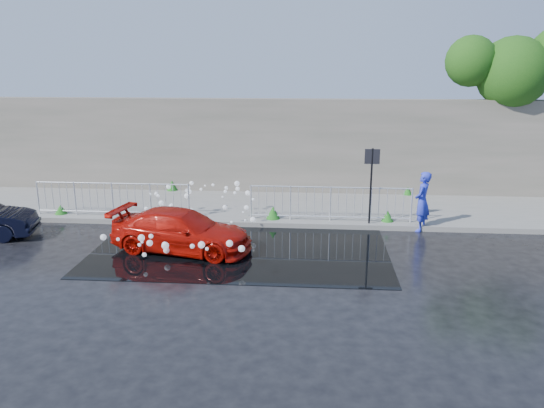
% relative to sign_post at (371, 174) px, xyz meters
% --- Properties ---
extents(ground, '(90.00, 90.00, 0.00)m').
position_rel_sign_post_xyz_m(ground, '(-4.20, -3.10, -1.72)').
color(ground, black).
rests_on(ground, ground).
extents(pavement, '(30.00, 4.00, 0.15)m').
position_rel_sign_post_xyz_m(pavement, '(-4.20, 1.90, -1.65)').
color(pavement, slate).
rests_on(pavement, ground).
extents(curb, '(30.00, 0.25, 0.16)m').
position_rel_sign_post_xyz_m(curb, '(-4.20, -0.10, -1.64)').
color(curb, slate).
rests_on(curb, ground).
extents(retaining_wall, '(30.00, 0.60, 3.50)m').
position_rel_sign_post_xyz_m(retaining_wall, '(-4.20, 4.10, 0.18)').
color(retaining_wall, '#5B584C').
rests_on(retaining_wall, pavement).
extents(puddle, '(8.00, 5.00, 0.01)m').
position_rel_sign_post_xyz_m(puddle, '(-3.70, -2.10, -1.72)').
color(puddle, black).
rests_on(puddle, ground).
extents(sign_post, '(0.45, 0.06, 2.50)m').
position_rel_sign_post_xyz_m(sign_post, '(0.00, 0.00, 0.00)').
color(sign_post, black).
rests_on(sign_post, ground).
extents(tree, '(4.94, 2.58, 6.22)m').
position_rel_sign_post_xyz_m(tree, '(5.42, 4.32, 3.07)').
color(tree, '#332114').
rests_on(tree, ground).
extents(railing_left, '(5.05, 0.05, 1.10)m').
position_rel_sign_post_xyz_m(railing_left, '(-8.20, 0.25, -0.99)').
color(railing_left, silver).
rests_on(railing_left, pavement).
extents(railing_right, '(5.05, 0.05, 1.10)m').
position_rel_sign_post_xyz_m(railing_right, '(-1.20, 0.25, -0.99)').
color(railing_right, silver).
rests_on(railing_right, pavement).
extents(weeds, '(12.17, 3.93, 0.41)m').
position_rel_sign_post_xyz_m(weeds, '(-4.26, 1.43, -1.40)').
color(weeds, '#184F15').
rests_on(weeds, pavement).
extents(water_spray, '(3.72, 5.64, 1.13)m').
position_rel_sign_post_xyz_m(water_spray, '(-5.18, -1.40, -1.00)').
color(water_spray, white).
rests_on(water_spray, ground).
extents(red_car, '(4.09, 2.27, 1.12)m').
position_rel_sign_post_xyz_m(red_car, '(-5.29, -2.40, -1.16)').
color(red_car, '#A90E06').
rests_on(red_car, ground).
extents(person, '(0.69, 0.79, 1.83)m').
position_rel_sign_post_xyz_m(person, '(1.55, -0.10, -0.81)').
color(person, '#2937D1').
rests_on(person, ground).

